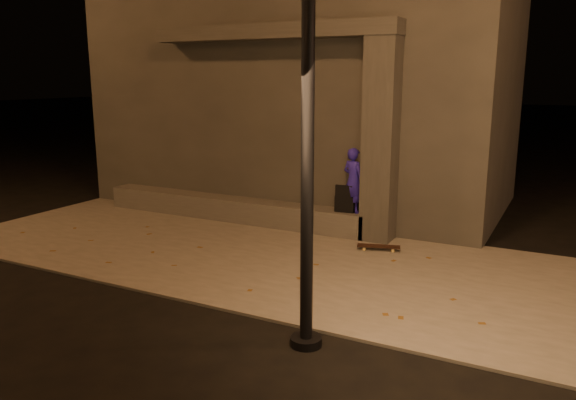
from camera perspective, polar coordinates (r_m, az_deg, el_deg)
The scene contains 9 objects.
ground at distance 8.10m, azimuth -11.49°, elevation -9.26°, with size 120.00×120.00×0.00m, color black.
sidewalk at distance 9.63m, azimuth -4.01°, elevation -5.37°, with size 11.00×4.40×0.04m, color #625E56.
building at distance 13.61m, azimuth 2.19°, elevation 10.95°, with size 9.00×5.10×5.22m.
ledge at distance 11.76m, azimuth -5.84°, elevation -0.87°, with size 6.00×0.55×0.45m, color #4F4C48.
column at distance 10.11m, azimuth 9.41°, elevation 5.92°, with size 0.55×0.55×3.60m, color #363431.
canopy at distance 11.01m, azimuth -1.55°, elevation 16.71°, with size 5.00×0.70×0.28m, color #363431.
skateboarder at distance 10.38m, azimuth 6.64°, elevation 1.99°, with size 0.44×0.29×1.20m, color #281BB4.
backpack at distance 10.52m, azimuth 5.89°, elevation -0.22°, with size 0.38×0.26×0.52m.
skateboard at distance 9.78m, azimuth 9.20°, elevation -4.69°, with size 0.75×0.38×0.08m.
Camera 1 is at (4.81, -5.81, 2.96)m, focal length 35.00 mm.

